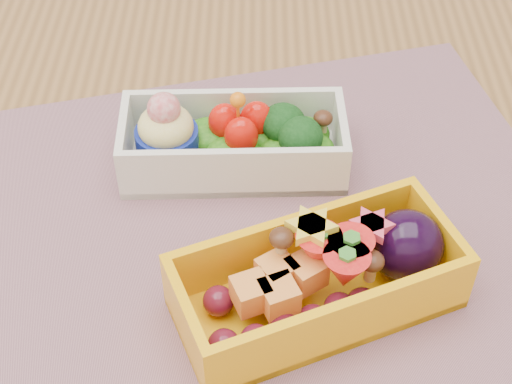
{
  "coord_description": "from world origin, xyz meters",
  "views": [
    {
      "loc": [
        -0.0,
        -0.39,
        1.18
      ],
      "look_at": [
        -0.01,
        -0.0,
        0.79
      ],
      "focal_mm": 55.6,
      "sensor_mm": 36.0,
      "label": 1
    }
  ],
  "objects_px": {
    "placemat": "(246,234)",
    "bento_yellow": "(324,278)",
    "bento_white": "(232,141)",
    "table": "(263,309)"
  },
  "relations": [
    {
      "from": "placemat",
      "to": "bento_yellow",
      "type": "relative_size",
      "value": 2.39
    },
    {
      "from": "bento_white",
      "to": "bento_yellow",
      "type": "height_order",
      "value": "bento_white"
    },
    {
      "from": "bento_yellow",
      "to": "bento_white",
      "type": "bearing_deg",
      "value": 91.98
    },
    {
      "from": "table",
      "to": "bento_white",
      "type": "distance_m",
      "value": 0.14
    },
    {
      "from": "table",
      "to": "bento_yellow",
      "type": "bearing_deg",
      "value": -60.93
    },
    {
      "from": "placemat",
      "to": "bento_yellow",
      "type": "height_order",
      "value": "bento_yellow"
    },
    {
      "from": "bento_yellow",
      "to": "table",
      "type": "bearing_deg",
      "value": 96.15
    },
    {
      "from": "table",
      "to": "bento_yellow",
      "type": "distance_m",
      "value": 0.15
    },
    {
      "from": "bento_white",
      "to": "table",
      "type": "bearing_deg",
      "value": -71.53
    },
    {
      "from": "table",
      "to": "bento_white",
      "type": "height_order",
      "value": "bento_white"
    }
  ]
}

